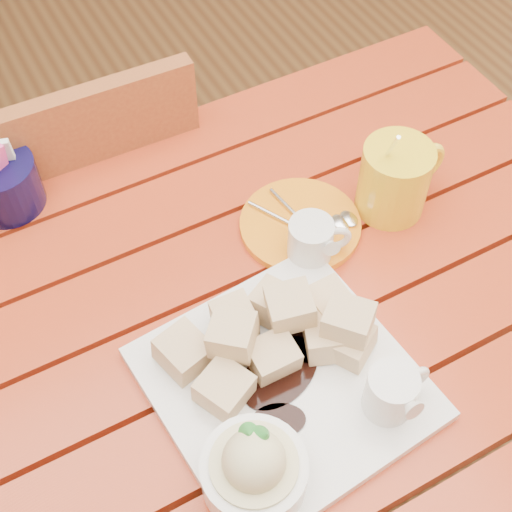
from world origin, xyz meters
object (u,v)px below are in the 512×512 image
dessert_plate (281,390)px  coffee_mug_right (396,178)px  orange_saucer (301,225)px  chair_far (82,224)px  table (235,366)px

dessert_plate → coffee_mug_right: size_ratio=1.92×
orange_saucer → chair_far: chair_far is taller
coffee_mug_right → chair_far: (-0.38, 0.40, -0.32)m
coffee_mug_right → orange_saucer: (-0.14, 0.02, -0.05)m
dessert_plate → chair_far: bearing=97.8°
chair_far → orange_saucer: bearing=123.9°
dessert_plate → coffee_mug_right: bearing=33.7°
table → coffee_mug_right: size_ratio=7.32×
dessert_plate → orange_saucer: bearing=54.2°
coffee_mug_right → orange_saucer: bearing=165.1°
chair_far → dessert_plate: bearing=99.4°
coffee_mug_right → chair_far: size_ratio=0.19×
table → orange_saucer: (0.16, 0.10, 0.11)m
table → chair_far: size_ratio=1.37×
table → orange_saucer: orange_saucer is taller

